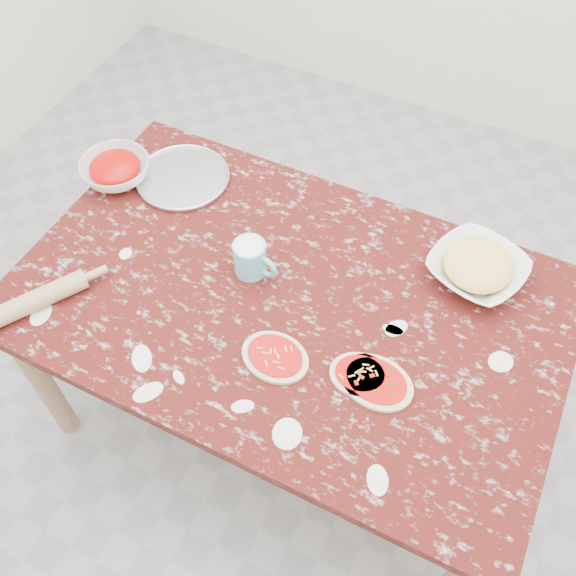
# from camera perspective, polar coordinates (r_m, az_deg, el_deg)

# --- Properties ---
(ground) EXTENTS (4.00, 4.00, 0.00)m
(ground) POSITION_cam_1_polar(r_m,az_deg,el_deg) (2.52, 0.00, -10.88)
(ground) COLOR gray
(worktable) EXTENTS (1.60, 1.00, 0.75)m
(worktable) POSITION_cam_1_polar(r_m,az_deg,el_deg) (1.94, 0.00, -2.33)
(worktable) COLOR #3E0F0C
(worktable) RESTS_ON ground
(pizza_tray) EXTENTS (0.39, 0.39, 0.01)m
(pizza_tray) POSITION_cam_1_polar(r_m,az_deg,el_deg) (2.22, -9.33, 9.62)
(pizza_tray) COLOR #B2B2B7
(pizza_tray) RESTS_ON worktable
(sauce_bowl) EXTENTS (0.26, 0.26, 0.07)m
(sauce_bowl) POSITION_cam_1_polar(r_m,az_deg,el_deg) (2.26, -15.06, 10.08)
(sauce_bowl) COLOR white
(sauce_bowl) RESTS_ON worktable
(cheese_bowl) EXTENTS (0.34, 0.34, 0.07)m
(cheese_bowl) POSITION_cam_1_polar(r_m,az_deg,el_deg) (1.98, 16.43, 1.61)
(cheese_bowl) COLOR white
(cheese_bowl) RESTS_ON worktable
(flour_mug) EXTENTS (0.15, 0.10, 0.11)m
(flour_mug) POSITION_cam_1_polar(r_m,az_deg,el_deg) (1.89, -3.29, 2.67)
(flour_mug) COLOR #67BDD1
(flour_mug) RESTS_ON worktable
(pizza_left) EXTENTS (0.21, 0.17, 0.02)m
(pizza_left) POSITION_cam_1_polar(r_m,az_deg,el_deg) (1.76, -1.15, -6.15)
(pizza_left) COLOR beige
(pizza_left) RESTS_ON worktable
(pizza_mid) EXTENTS (0.19, 0.16, 0.02)m
(pizza_mid) POSITION_cam_1_polar(r_m,az_deg,el_deg) (1.74, 6.38, -7.66)
(pizza_mid) COLOR beige
(pizza_mid) RESTS_ON worktable
(pizza_right) EXTENTS (0.22, 0.18, 0.02)m
(pizza_right) POSITION_cam_1_polar(r_m,az_deg,el_deg) (1.74, 7.84, -8.28)
(pizza_right) COLOR beige
(pizza_right) RESTS_ON worktable
(rolling_pin) EXTENTS (0.20, 0.28, 0.06)m
(rolling_pin) POSITION_cam_1_polar(r_m,az_deg,el_deg) (1.97, -21.48, -1.00)
(rolling_pin) COLOR tan
(rolling_pin) RESTS_ON worktable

